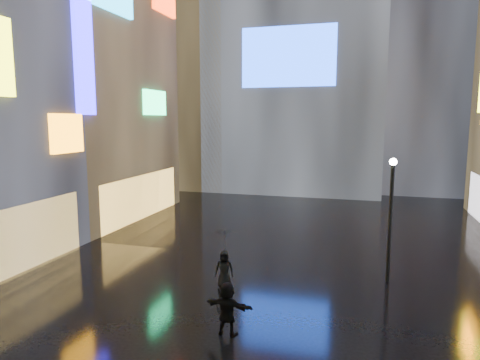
% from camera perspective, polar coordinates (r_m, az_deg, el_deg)
% --- Properties ---
extents(ground, '(140.00, 140.00, 0.00)m').
position_cam_1_polar(ground, '(21.24, 6.13, -10.50)').
color(ground, black).
rests_on(ground, ground).
extents(building_left_far, '(10.28, 12.00, 22.00)m').
position_cam_1_polar(building_left_far, '(32.60, -21.31, 15.00)').
color(building_left_far, black).
rests_on(building_left_far, ground).
extents(tower_flank_right, '(12.00, 12.00, 34.00)m').
position_cam_1_polar(tower_flank_right, '(47.30, 24.05, 19.92)').
color(tower_flank_right, black).
rests_on(tower_flank_right, ground).
extents(tower_flank_left, '(10.00, 10.00, 26.00)m').
position_cam_1_polar(tower_flank_left, '(45.76, -6.63, 15.88)').
color(tower_flank_left, black).
rests_on(tower_flank_left, ground).
extents(lamp_far, '(0.30, 0.30, 5.20)m').
position_cam_1_polar(lamp_far, '(18.67, 19.44, -4.15)').
color(lamp_far, black).
rests_on(lamp_far, ground).
extents(pedestrian_4, '(0.83, 0.61, 1.55)m').
position_cam_1_polar(pedestrian_4, '(17.53, -2.11, -11.86)').
color(pedestrian_4, black).
rests_on(pedestrian_4, ground).
extents(pedestrian_5, '(1.64, 0.67, 1.71)m').
position_cam_1_polar(pedestrian_5, '(14.03, -1.71, -16.77)').
color(pedestrian_5, black).
rests_on(pedestrian_5, ground).
extents(umbrella_2, '(1.34, 1.33, 0.90)m').
position_cam_1_polar(umbrella_2, '(17.15, -2.14, -8.02)').
color(umbrella_2, black).
rests_on(umbrella_2, pedestrian_4).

